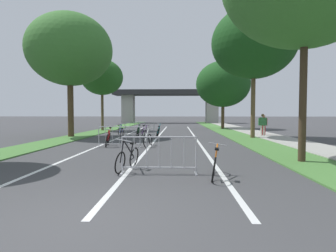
% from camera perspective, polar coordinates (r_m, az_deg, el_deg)
% --- Properties ---
extents(ground_plane, '(300.00, 300.00, 0.00)m').
position_cam_1_polar(ground_plane, '(4.79, -16.47, -18.14)').
color(ground_plane, '#3D3D3F').
extents(grass_verge_left, '(2.07, 54.31, 0.05)m').
position_cam_1_polar(grass_verge_left, '(27.49, -13.31, -0.96)').
color(grass_verge_left, '#477A38').
rests_on(grass_verge_left, ground).
extents(grass_verge_right, '(2.07, 54.31, 0.05)m').
position_cam_1_polar(grass_verge_right, '(26.87, 11.48, -1.02)').
color(grass_verge_right, '#477A38').
rests_on(grass_verge_right, ground).
extents(sidewalk_path_right, '(2.25, 54.31, 0.08)m').
position_cam_1_polar(sidewalk_path_right, '(27.31, 15.96, -0.98)').
color(sidewalk_path_right, '#9E9B93').
rests_on(sidewalk_path_right, ground).
extents(lane_stripe_center, '(0.14, 31.42, 0.01)m').
position_cam_1_polar(lane_stripe_center, '(20.07, -2.07, -2.23)').
color(lane_stripe_center, silver).
rests_on(lane_stripe_center, ground).
extents(lane_stripe_right_lane, '(0.14, 31.42, 0.01)m').
position_cam_1_polar(lane_stripe_right_lane, '(20.06, 5.49, -2.25)').
color(lane_stripe_right_lane, silver).
rests_on(lane_stripe_right_lane, ground).
extents(lane_stripe_left_lane, '(0.14, 31.42, 0.01)m').
position_cam_1_polar(lane_stripe_left_lane, '(20.43, -9.49, -2.18)').
color(lane_stripe_left_lane, silver).
rests_on(lane_stripe_left_lane, ground).
extents(overpass_bridge, '(19.51, 4.13, 5.73)m').
position_cam_1_polar(overpass_bridge, '(49.21, 0.38, 5.44)').
color(overpass_bridge, '#2D2D30').
rests_on(overpass_bridge, ground).
extents(tree_left_pine_near, '(5.93, 5.93, 8.68)m').
position_cam_1_polar(tree_left_pine_near, '(21.54, -19.32, 14.37)').
color(tree_left_pine_near, '#4C3823').
rests_on(tree_left_pine_near, ground).
extents(tree_left_cypress_far, '(4.01, 4.01, 6.87)m').
position_cam_1_polar(tree_left_cypress_far, '(28.11, -13.24, 9.59)').
color(tree_left_cypress_far, brown).
rests_on(tree_left_cypress_far, ground).
extents(tree_right_maple_mid, '(5.62, 5.62, 8.78)m').
position_cam_1_polar(tree_right_maple_mid, '(20.30, 17.03, 15.83)').
color(tree_right_maple_mid, brown).
rests_on(tree_right_maple_mid, ground).
extents(tree_right_pine_far, '(5.86, 5.86, 7.37)m').
position_cam_1_polar(tree_right_pine_far, '(31.43, 11.11, 8.34)').
color(tree_right_pine_far, '#4C3823').
rests_on(tree_right_pine_far, ground).
extents(crowd_barrier_nearest, '(2.13, 0.45, 1.05)m').
position_cam_1_polar(crowd_barrier_nearest, '(7.85, -1.86, -5.99)').
color(crowd_barrier_nearest, '#ADADB2').
rests_on(crowd_barrier_nearest, ground).
extents(crowd_barrier_second, '(2.13, 0.47, 1.05)m').
position_cam_1_polar(crowd_barrier_second, '(14.14, -9.85, -2.21)').
color(crowd_barrier_second, '#ADADB2').
rests_on(crowd_barrier_second, ground).
extents(crowd_barrier_third, '(2.13, 0.44, 1.05)m').
position_cam_1_polar(crowd_barrier_third, '(20.04, -5.80, -0.78)').
color(crowd_barrier_third, '#ADADB2').
rests_on(crowd_barrier_third, ground).
extents(bicycle_teal_0, '(0.49, 1.74, 1.00)m').
position_cam_1_polar(bicycle_teal_0, '(19.50, -2.04, -1.29)').
color(bicycle_teal_0, black).
rests_on(bicycle_teal_0, ground).
extents(bicycle_blue_1, '(0.52, 1.70, 0.93)m').
position_cam_1_polar(bicycle_blue_1, '(20.65, -9.52, -1.12)').
color(bicycle_blue_1, black).
rests_on(bicycle_blue_1, ground).
extents(bicycle_red_2, '(0.59, 1.67, 0.98)m').
position_cam_1_polar(bicycle_red_2, '(14.74, -12.06, -2.59)').
color(bicycle_red_2, black).
rests_on(bicycle_red_2, ground).
extents(bicycle_green_3, '(0.70, 1.64, 0.94)m').
position_cam_1_polar(bicycle_green_3, '(20.46, -6.08, -1.14)').
color(bicycle_green_3, black).
rests_on(bicycle_green_3, ground).
extents(bicycle_purple_4, '(0.60, 1.64, 0.90)m').
position_cam_1_polar(bicycle_purple_4, '(19.57, -4.95, -1.31)').
color(bicycle_purple_4, black).
rests_on(bicycle_purple_4, ground).
extents(bicycle_black_5, '(0.51, 1.60, 0.98)m').
position_cam_1_polar(bicycle_black_5, '(8.39, -8.16, -6.50)').
color(bicycle_black_5, black).
rests_on(bicycle_black_5, ground).
extents(bicycle_white_6, '(0.51, 1.67, 0.93)m').
position_cam_1_polar(bicycle_white_6, '(14.35, -4.17, -2.76)').
color(bicycle_white_6, black).
rests_on(bicycle_white_6, ground).
extents(bicycle_orange_7, '(0.57, 1.60, 0.89)m').
position_cam_1_polar(bicycle_orange_7, '(7.47, 9.41, -7.73)').
color(bicycle_orange_7, black).
rests_on(bicycle_orange_7, ground).
extents(pedestrian_in_red_jacket, '(0.57, 0.34, 1.60)m').
position_cam_1_polar(pedestrian_in_red_jacket, '(22.12, 18.85, 0.59)').
color(pedestrian_in_red_jacket, '#B21E1E').
rests_on(pedestrian_in_red_jacket, ground).
extents(pedestrian_pushing_bike, '(0.58, 0.38, 1.65)m').
position_cam_1_polar(pedestrian_pushing_bike, '(21.33, 18.66, 0.61)').
color(pedestrian_pushing_bike, beige).
rests_on(pedestrian_pushing_bike, ground).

